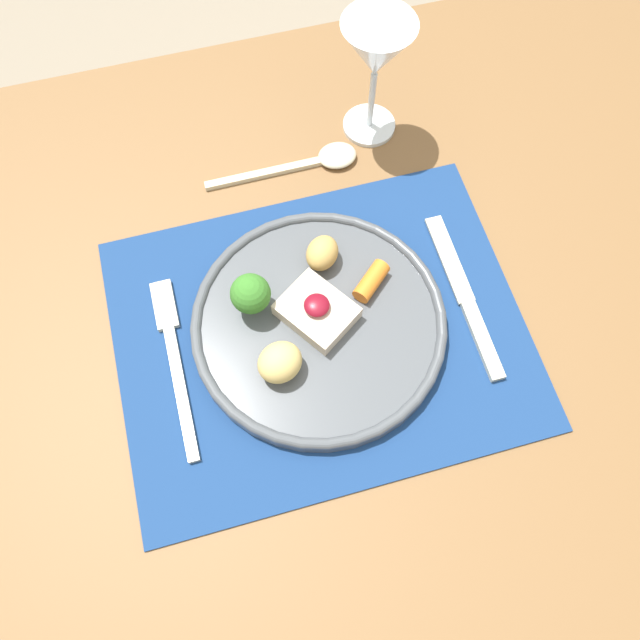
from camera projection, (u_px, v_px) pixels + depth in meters
name	position (u px, v px, depth m)	size (l,w,h in m)	color
ground_plane	(320.00, 462.00, 1.39)	(8.00, 8.00, 0.00)	gray
dining_table	(320.00, 361.00, 0.78)	(1.42, 0.92, 0.75)	brown
placemat	(320.00, 332.00, 0.70)	(0.45, 0.36, 0.00)	navy
dinner_plate	(317.00, 321.00, 0.69)	(0.28, 0.28, 0.07)	#4C5156
fork	(174.00, 353.00, 0.68)	(0.02, 0.21, 0.01)	beige
knife	(468.00, 305.00, 0.71)	(0.02, 0.21, 0.01)	beige
spoon	(317.00, 160.00, 0.79)	(0.20, 0.04, 0.01)	beige
wine_glass_near	(376.00, 55.00, 0.71)	(0.09, 0.09, 0.16)	white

